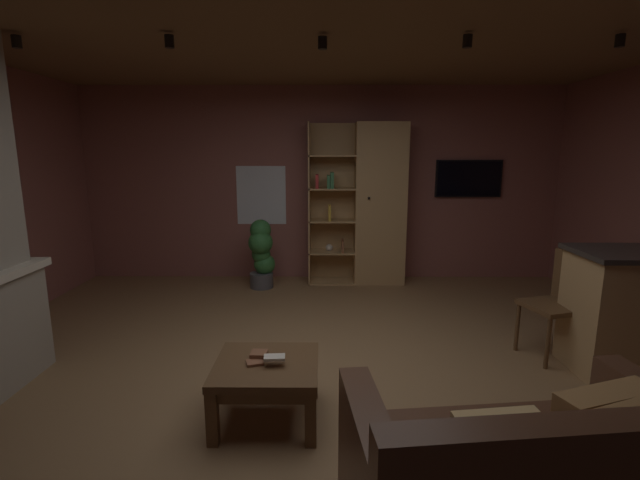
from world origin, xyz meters
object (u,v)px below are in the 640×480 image
at_px(wall_mounted_tv, 468,179).
at_px(table_book_1, 259,354).
at_px(table_book_2, 274,357).
at_px(table_book_0, 255,362).
at_px(potted_floor_plant, 262,253).
at_px(coffee_table, 267,374).
at_px(dining_chair, 560,298).
at_px(bookshelf_cabinet, 373,205).

bearing_deg(wall_mounted_tv, table_book_1, -125.51).
bearing_deg(table_book_2, wall_mounted_tv, 56.55).
relative_size(table_book_0, wall_mounted_tv, 0.12).
height_order(table_book_2, potted_floor_plant, potted_floor_plant).
bearing_deg(coffee_table, dining_chair, 21.84).
relative_size(table_book_2, dining_chair, 0.15).
relative_size(bookshelf_cabinet, dining_chair, 2.33).
xyz_separation_m(table_book_2, wall_mounted_tv, (2.31, 3.49, 0.95)).
bearing_deg(potted_floor_plant, wall_mounted_tv, 10.00).
bearing_deg(potted_floor_plant, table_book_1, -82.65).
bearing_deg(coffee_table, table_book_2, -32.70).
xyz_separation_m(table_book_0, table_book_2, (0.13, -0.02, 0.04)).
relative_size(bookshelf_cabinet, potted_floor_plant, 2.36).
bearing_deg(dining_chair, wall_mounted_tv, 91.11).
distance_m(table_book_0, potted_floor_plant, 3.00).
distance_m(bookshelf_cabinet, wall_mounted_tv, 1.38).
distance_m(table_book_1, potted_floor_plant, 2.92).
height_order(table_book_0, table_book_1, table_book_1).
height_order(coffee_table, dining_chair, dining_chair).
distance_m(dining_chair, wall_mounted_tv, 2.64).
relative_size(table_book_2, wall_mounted_tv, 0.15).
distance_m(bookshelf_cabinet, table_book_0, 3.51).
relative_size(bookshelf_cabinet, wall_mounted_tv, 2.38).
relative_size(bookshelf_cabinet, table_book_0, 19.93).
bearing_deg(table_book_2, potted_floor_plant, 99.24).
bearing_deg(wall_mounted_tv, bookshelf_cabinet, -170.94).
height_order(bookshelf_cabinet, wall_mounted_tv, bookshelf_cabinet).
relative_size(coffee_table, table_book_1, 6.22).
height_order(table_book_2, dining_chair, dining_chair).
distance_m(bookshelf_cabinet, table_book_2, 3.48).
bearing_deg(dining_chair, coffee_table, -158.16).
xyz_separation_m(table_book_0, potted_floor_plant, (-0.36, 2.98, 0.06)).
bearing_deg(coffee_table, table_book_1, 132.05).
xyz_separation_m(dining_chair, potted_floor_plant, (-2.84, 1.99, -0.06)).
distance_m(bookshelf_cabinet, potted_floor_plant, 1.61).
height_order(table_book_1, wall_mounted_tv, wall_mounted_tv).
height_order(table_book_0, table_book_2, table_book_2).
bearing_deg(wall_mounted_tv, coffee_table, -124.40).
relative_size(table_book_2, potted_floor_plant, 0.15).
bearing_deg(table_book_0, table_book_1, 77.60).
bearing_deg(table_book_1, table_book_0, -102.40).
height_order(table_book_0, wall_mounted_tv, wall_mounted_tv).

